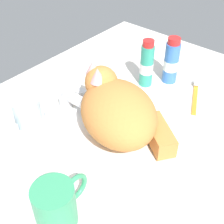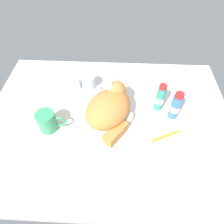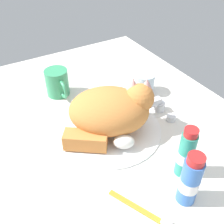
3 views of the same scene
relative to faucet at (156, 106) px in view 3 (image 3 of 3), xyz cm
name	(u,v)px [view 3 (image 3 of 3)]	position (x,y,z in cm)	size (l,w,h in cm)	color
ground_plane	(109,133)	(0.00, -16.90, -3.74)	(110.00, 82.50, 3.00)	silver
sink_basin	(109,128)	(0.00, -16.90, -1.74)	(30.40, 30.40, 0.99)	white
faucet	(156,106)	(0.00, 0.00, 0.00)	(14.62, 10.55, 5.10)	silver
cat	(112,111)	(0.64, -16.27, 5.15)	(25.92, 29.10, 14.81)	#D17F3D
coffee_mug	(58,83)	(-24.75, -22.72, 2.32)	(11.99, 7.74, 9.11)	#389966
rinse_cup	(144,83)	(-11.00, 3.43, 1.27)	(6.88, 6.88, 7.02)	silver
soap_dish	(128,79)	(-19.67, 2.77, -1.64)	(9.00, 6.40, 1.20)	white
soap_bar	(129,75)	(-19.67, 2.77, 0.12)	(7.49, 4.96, 2.31)	white
toothpaste_bottle	(186,154)	(22.55, -9.16, 4.44)	(3.86, 3.86, 14.30)	teal
mouthwash_bottle	(190,181)	(28.68, -13.64, 4.35)	(4.36, 4.36, 14.12)	#3870C6
toothbrush	(143,210)	(26.44, -23.79, -1.72)	(14.33, 7.69, 1.60)	orange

